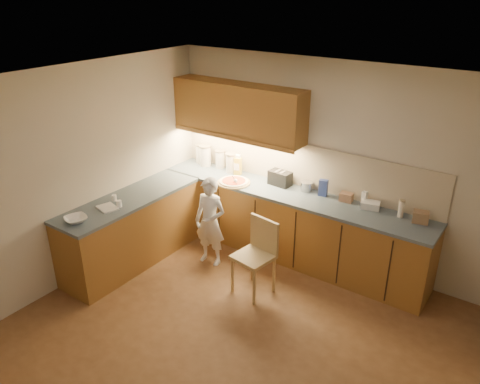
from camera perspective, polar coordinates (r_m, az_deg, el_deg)
The scene contains 24 objects.
room at distance 4.26m, azimuth -0.50°, elevation 0.34°, with size 4.54×4.50×2.62m.
l_counter at distance 6.19m, azimuth -0.68°, elevation -4.14°, with size 3.77×2.62×0.92m.
backsplash at distance 6.19m, azimuth 7.43°, elevation 3.28°, with size 3.75×0.02×0.58m, color #BBAC91.
upper_cabinets at distance 6.32m, azimuth -0.26°, elevation 9.98°, with size 1.95×0.36×0.73m.
pizza_on_board at distance 6.31m, azimuth -0.75°, elevation 1.24°, with size 0.45×0.45×0.18m.
child at distance 6.02m, azimuth -3.66°, elevation -3.64°, with size 0.43×0.28×1.19m, color white.
wooden_chair at distance 5.51m, azimuth 2.16°, elevation -7.20°, with size 0.47×0.47×0.92m.
mixing_bowl at distance 5.62m, azimuth -19.39°, elevation -3.16°, with size 0.25×0.25×0.06m, color white.
canister_a at distance 7.03m, azimuth -4.84°, elevation 4.71°, with size 0.14×0.14×0.29m.
canister_b at distance 6.91m, azimuth -4.25°, elevation 4.47°, with size 0.18×0.18×0.31m.
canister_c at distance 6.82m, azimuth -2.45°, elevation 4.04°, with size 0.14×0.14×0.26m.
canister_d at distance 6.64m, azimuth -1.02°, elevation 3.59°, with size 0.17×0.17×0.28m.
oil_jug at distance 6.56m, azimuth -0.25°, elevation 3.24°, with size 0.11×0.10×0.29m.
toaster at distance 6.25m, azimuth 4.91°, elevation 1.69°, with size 0.31×0.20×0.20m.
steel_pot at distance 6.13m, azimuth 8.10°, elevation 0.71°, with size 0.16×0.16×0.12m.
blue_box at distance 6.00m, azimuth 10.11°, elevation 0.51°, with size 0.11×0.07×0.21m, color #33489B.
card_box_a at distance 5.92m, azimuth 12.82°, elevation -0.62°, with size 0.15×0.11×0.11m, color #A67959.
white_bottle at distance 5.87m, azimuth 14.91°, elevation -0.75°, with size 0.06×0.06×0.17m, color white.
flat_pack at distance 5.81m, azimuth 15.61°, elevation -1.55°, with size 0.22×0.15×0.09m, color white.
tall_jar at distance 5.68m, azimuth 19.06°, elevation -1.90°, with size 0.07×0.07×0.22m.
card_box_b at distance 5.65m, azimuth 21.17°, elevation -2.85°, with size 0.17×0.13×0.13m, color #997552.
dough_cloth at distance 5.83m, azimuth -15.86°, elevation -1.87°, with size 0.25×0.19×0.02m, color silver.
spice_jar_a at distance 6.00m, azimuth -15.07°, elevation -0.70°, with size 0.06×0.06×0.08m, color white.
spice_jar_b at distance 5.82m, azimuth -14.53°, elevation -1.39°, with size 0.06×0.06×0.08m, color white.
Camera 1 is at (2.28, -3.17, 3.40)m, focal length 35.00 mm.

